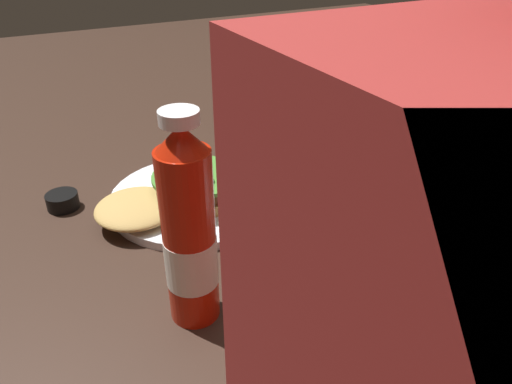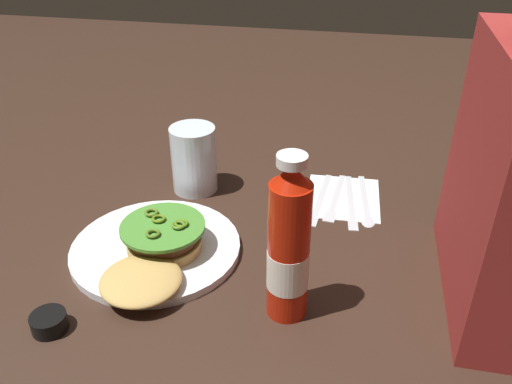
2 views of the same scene
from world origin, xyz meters
The scene contains 11 objects.
ground_plane centered at (0.00, 0.00, 0.00)m, with size 3.00×3.00×0.00m, color #322017.
dinner_plate centered at (0.03, -0.03, 0.01)m, with size 0.28×0.28×0.01m, color white.
burger_sandwich centered at (0.07, -0.01, 0.03)m, with size 0.23×0.14×0.05m.
ketchup_bottle centered at (0.12, 0.20, 0.11)m, with size 0.06×0.06×0.25m.
water_glass centered at (-0.19, -0.03, 0.07)m, with size 0.09×0.09×0.13m, color silver.
condiment_cup centered at (0.23, -0.11, 0.01)m, with size 0.05×0.05×0.03m, color black.
napkin centered at (-0.21, 0.27, 0.00)m, with size 0.16×0.14×0.00m, color white.
butter_knife centered at (-0.18, 0.22, 0.00)m, with size 0.20×0.03×0.00m.
fork_utensil centered at (-0.19, 0.25, 0.00)m, with size 0.18×0.03×0.00m.
steak_knife centered at (-0.18, 0.28, 0.00)m, with size 0.20×0.04×0.00m.
spoon_utensil centered at (-0.18, 0.31, 0.00)m, with size 0.19×0.04×0.00m.
Camera 2 is at (0.69, 0.28, 0.55)m, focal length 37.12 mm.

